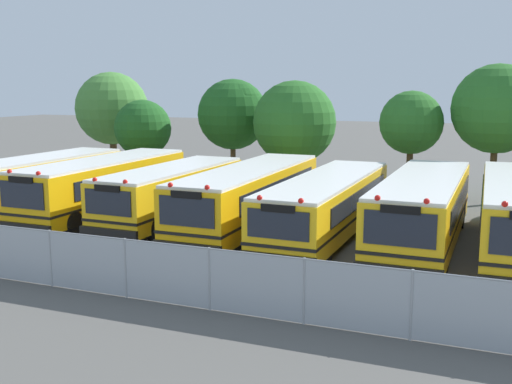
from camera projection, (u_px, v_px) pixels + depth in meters
The scene contains 15 objects.
ground_plane at pixel (246, 229), 25.35m from camera, with size 160.00×160.00×0.00m, color #595651.
school_bus_0 at pixel (40, 181), 28.84m from camera, with size 2.73×9.79×2.70m.
school_bus_1 at pixel (104, 185), 27.78m from camera, with size 2.68×10.44×2.73m.
school_bus_2 at pixel (172, 192), 26.43m from camera, with size 2.65×9.33×2.55m.
school_bus_3 at pixel (250, 195), 25.26m from camera, with size 2.61×11.22×2.69m.
school_bus_4 at pixel (328, 203), 23.93m from camera, with size 2.66×11.34×2.50m.
school_bus_5 at pixel (423, 208), 22.51m from camera, with size 2.67×10.87×2.72m.
tree_0 at pixel (111, 108), 40.62m from camera, with size 4.78×4.78×6.80m.
tree_1 at pixel (144, 128), 36.68m from camera, with size 3.43×3.43×5.07m.
tree_2 at pixel (234, 112), 36.77m from camera, with size 4.25×4.25×6.31m.
tree_3 at pixel (292, 123), 34.03m from camera, with size 4.64×4.64×6.19m.
tree_4 at pixel (412, 122), 31.18m from camera, with size 3.24×3.24×5.65m.
tree_5 at pixel (494, 108), 29.80m from camera, with size 4.39×4.39×6.97m.
chainlink_fence at pixel (126, 267), 17.01m from camera, with size 26.11×0.07×1.71m.
traffic_cone at pixel (384, 305), 15.63m from camera, with size 0.51×0.51×0.67m, color #EA5914.
Camera 1 is at (9.63, -22.76, 5.86)m, focal length 42.84 mm.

